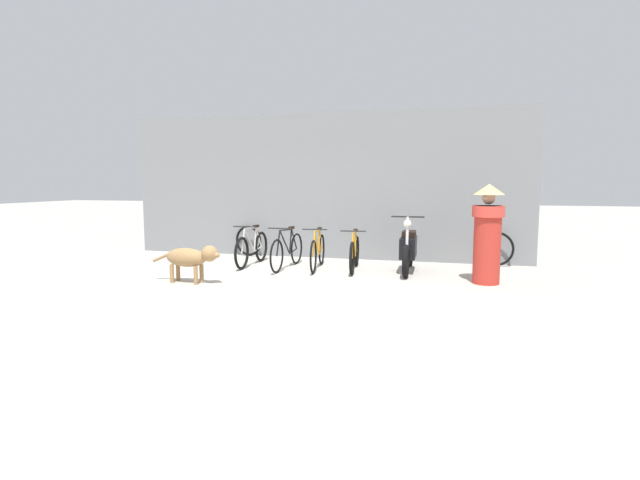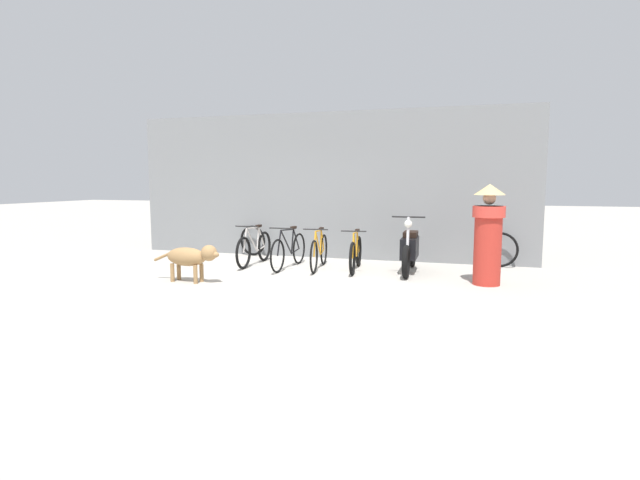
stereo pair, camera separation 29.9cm
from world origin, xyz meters
name	(u,v)px [view 1 (the left image)]	position (x,y,z in m)	size (l,w,h in m)	color
ground_plane	(272,285)	(0.00, 0.00, 0.00)	(60.00, 60.00, 0.00)	#ADA89E
shop_wall_back	(322,186)	(0.00, 3.10, 1.57)	(8.83, 0.20, 3.14)	slate
bicycle_0	(252,249)	(-1.06, 1.69, 0.33)	(0.46, 1.64, 0.82)	black
bicycle_1	(287,251)	(-0.27, 1.54, 0.34)	(0.46, 1.70, 0.82)	black
bicycle_2	(318,251)	(0.32, 1.63, 0.34)	(0.46, 1.61, 0.81)	black
bicycle_3	(354,253)	(1.03, 1.66, 0.32)	(0.46, 1.56, 0.79)	black
motorcycle	(408,249)	(2.02, 1.75, 0.42)	(0.58, 1.79, 1.06)	black
stray_dog	(191,258)	(-1.34, -0.20, 0.42)	(1.29, 0.37, 0.64)	#997247
person_in_robes	(488,232)	(3.35, 1.03, 0.85)	(0.58, 0.58, 1.63)	#B72D23
spare_tire_left	(496,249)	(3.63, 2.85, 0.35)	(0.69, 0.07, 0.69)	black
spare_tire_right	(248,241)	(-1.63, 2.85, 0.34)	(0.68, 0.19, 0.68)	black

